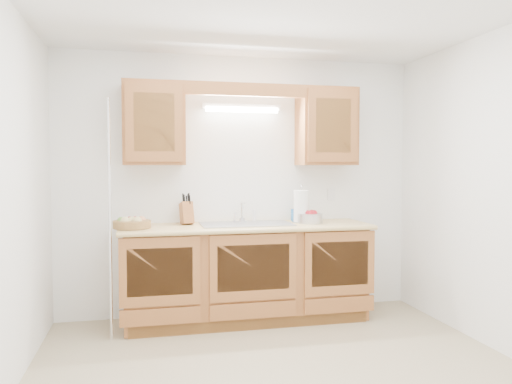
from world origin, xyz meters
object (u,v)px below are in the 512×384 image
object	(u,v)px
fruit_basket	(132,223)
knife_block	(187,213)
paper_towel	(301,207)
apple_bowl	(310,217)

from	to	relation	value
fruit_basket	knife_block	bearing A→B (deg)	21.08
paper_towel	apple_bowl	xyz separation A→B (m)	(0.07, -0.05, -0.10)
knife_block	apple_bowl	size ratio (longest dim) A/B	1.03
fruit_basket	paper_towel	world-z (taller)	paper_towel
fruit_basket	knife_block	xyz separation A→B (m)	(0.49, 0.19, 0.06)
fruit_basket	paper_towel	distance (m)	1.58
knife_block	paper_towel	bearing A→B (deg)	-17.71
fruit_basket	knife_block	distance (m)	0.53
fruit_basket	apple_bowl	distance (m)	1.64
knife_block	apple_bowl	distance (m)	1.16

